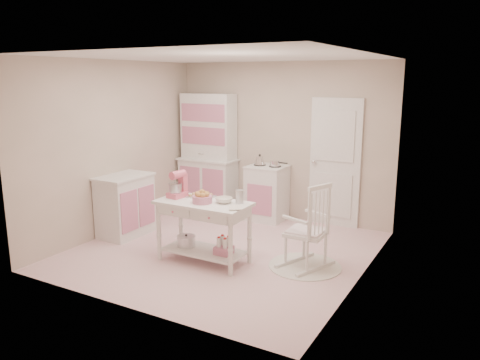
% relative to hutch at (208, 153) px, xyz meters
% --- Properties ---
extents(room_shell, '(3.84, 3.84, 2.62)m').
position_rel_hutch_xyz_m(room_shell, '(1.32, -1.66, 0.61)').
color(room_shell, pink).
rests_on(room_shell, ground).
extents(door, '(0.82, 0.05, 2.04)m').
position_rel_hutch_xyz_m(door, '(2.27, 0.21, -0.02)').
color(door, white).
rests_on(door, ground).
extents(hutch, '(1.06, 0.50, 2.08)m').
position_rel_hutch_xyz_m(hutch, '(0.00, 0.00, 0.00)').
color(hutch, white).
rests_on(hutch, ground).
extents(stove, '(0.62, 0.57, 0.92)m').
position_rel_hutch_xyz_m(stove, '(1.20, -0.05, -0.58)').
color(stove, white).
rests_on(stove, ground).
extents(base_cabinet, '(0.54, 0.84, 0.92)m').
position_rel_hutch_xyz_m(base_cabinet, '(-0.31, -1.81, -0.58)').
color(base_cabinet, white).
rests_on(base_cabinet, ground).
extents(lace_rug, '(0.92, 0.92, 0.01)m').
position_rel_hutch_xyz_m(lace_rug, '(2.52, -1.64, -1.03)').
color(lace_rug, white).
rests_on(lace_rug, ground).
extents(rocking_chair, '(0.70, 0.84, 1.10)m').
position_rel_hutch_xyz_m(rocking_chair, '(2.52, -1.64, -0.49)').
color(rocking_chair, white).
rests_on(rocking_chair, ground).
extents(work_table, '(1.20, 0.60, 0.80)m').
position_rel_hutch_xyz_m(work_table, '(1.30, -2.11, -0.64)').
color(work_table, white).
rests_on(work_table, ground).
extents(stand_mixer, '(0.24, 0.31, 0.34)m').
position_rel_hutch_xyz_m(stand_mixer, '(0.88, -2.09, -0.07)').
color(stand_mixer, '#E05E78').
rests_on(stand_mixer, work_table).
extents(cookie_tray, '(0.34, 0.24, 0.02)m').
position_rel_hutch_xyz_m(cookie_tray, '(1.15, -1.93, -0.23)').
color(cookie_tray, silver).
rests_on(cookie_tray, work_table).
extents(bread_basket, '(0.25, 0.25, 0.09)m').
position_rel_hutch_xyz_m(bread_basket, '(1.32, -2.16, -0.19)').
color(bread_basket, '#CB7494').
rests_on(bread_basket, work_table).
extents(mixing_bowl, '(0.22, 0.22, 0.07)m').
position_rel_hutch_xyz_m(mixing_bowl, '(1.56, -2.03, -0.21)').
color(mixing_bowl, silver).
rests_on(mixing_bowl, work_table).
extents(metal_pitcher, '(0.10, 0.10, 0.17)m').
position_rel_hutch_xyz_m(metal_pitcher, '(1.74, -1.95, -0.16)').
color(metal_pitcher, silver).
rests_on(metal_pitcher, work_table).
extents(recipe_book, '(0.23, 0.25, 0.02)m').
position_rel_hutch_xyz_m(recipe_book, '(1.75, -2.23, -0.23)').
color(recipe_book, silver).
rests_on(recipe_book, work_table).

